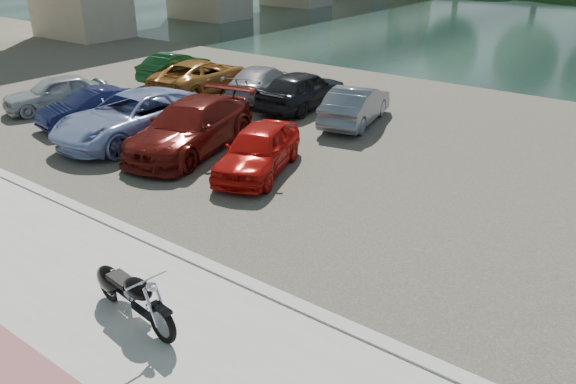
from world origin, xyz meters
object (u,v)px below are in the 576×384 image
object	(u,v)px
car_1	(92,107)
motorcycle	(127,292)
car_2	(134,117)
car_0	(56,93)

from	to	relation	value
car_1	motorcycle	bearing A→B (deg)	-22.76
motorcycle	car_2	bearing A→B (deg)	146.87
car_1	car_2	world-z (taller)	car_2
car_1	car_2	size ratio (longest dim) A/B	0.68
car_2	motorcycle	bearing A→B (deg)	-38.84
car_0	car_2	size ratio (longest dim) A/B	0.70
motorcycle	car_2	xyz separation A→B (m)	(-7.54, 6.30, 0.24)
motorcycle	car_1	size ratio (longest dim) A/B	0.62
car_1	car_0	bearing A→B (deg)	-176.35
car_1	car_2	distance (m)	2.49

